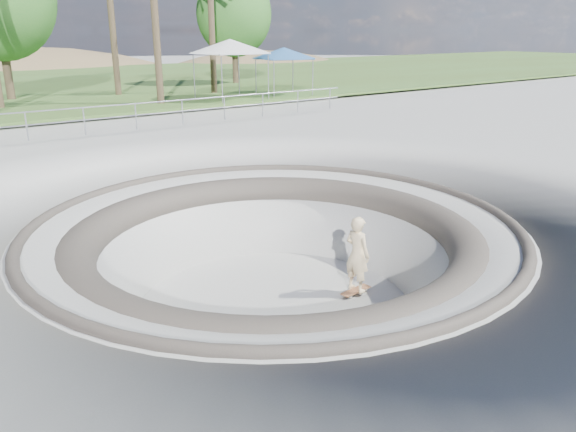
% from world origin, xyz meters
% --- Properties ---
extents(ground, '(180.00, 180.00, 0.00)m').
position_xyz_m(ground, '(0.00, 0.00, 0.00)').
color(ground, '#A9A8A3').
rests_on(ground, ground).
extents(skate_bowl, '(14.00, 14.00, 4.10)m').
position_xyz_m(skate_bowl, '(0.00, 0.00, -1.83)').
color(skate_bowl, '#A9A8A3').
rests_on(skate_bowl, ground).
extents(safety_railing, '(25.00, 0.06, 1.03)m').
position_xyz_m(safety_railing, '(0.00, 12.00, 0.69)').
color(safety_railing, '#93959B').
rests_on(safety_railing, ground).
extents(skateboard, '(0.83, 0.30, 0.08)m').
position_xyz_m(skateboard, '(1.82, -0.68, -1.83)').
color(skateboard, brown).
rests_on(skateboard, ground).
extents(skater, '(0.49, 0.69, 1.78)m').
position_xyz_m(skater, '(1.82, -0.68, -0.93)').
color(skater, beige).
rests_on(skater, skateboard).
extents(canopy_white, '(6.24, 6.24, 3.15)m').
position_xyz_m(canopy_white, '(10.03, 18.00, 3.04)').
color(canopy_white, '#93959B').
rests_on(canopy_white, ground).
extents(canopy_blue, '(5.19, 5.19, 2.66)m').
position_xyz_m(canopy_blue, '(13.64, 18.00, 2.61)').
color(canopy_blue, '#93959B').
rests_on(canopy_blue, ground).
extents(bushy_tree_right, '(5.34, 4.86, 7.71)m').
position_xyz_m(bushy_tree_right, '(15.46, 26.24, 4.95)').
color(bushy_tree_right, brown).
rests_on(bushy_tree_right, ground).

